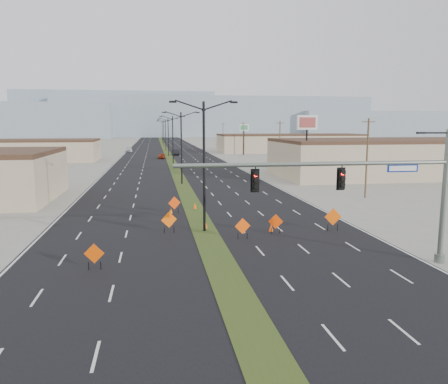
{
  "coord_description": "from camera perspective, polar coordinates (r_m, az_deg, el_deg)",
  "views": [
    {
      "loc": [
        -3.73,
        -21.16,
        8.25
      ],
      "look_at": [
        1.43,
        11.24,
        3.2
      ],
      "focal_mm": 35.0,
      "sensor_mm": 36.0,
      "label": 1
    }
  ],
  "objects": [
    {
      "name": "streetlight_6",
      "position": [
        201.21,
        -8.07,
        7.86
      ],
      "size": [
        5.15,
        0.24,
        10.02
      ],
      "color": "black",
      "rests_on": "ground"
    },
    {
      "name": "utility_pole_2",
      "position": [
        118.61,
        2.51,
        7.01
      ],
      "size": [
        1.6,
        0.2,
        9.0
      ],
      "color": "#4C3823",
      "rests_on": "ground"
    },
    {
      "name": "streetlight_2",
      "position": [
        89.28,
        -6.7,
        6.87
      ],
      "size": [
        5.15,
        0.24,
        10.02
      ],
      "color": "black",
      "rests_on": "ground"
    },
    {
      "name": "ground",
      "position": [
        23.01,
        0.91,
        -12.26
      ],
      "size": [
        600.0,
        600.0,
        0.0
      ],
      "primitive_type": "plane",
      "color": "gray",
      "rests_on": "ground"
    },
    {
      "name": "building_se_far",
      "position": [
        137.76,
        8.64,
        6.26
      ],
      "size": [
        44.0,
        16.0,
        5.0
      ],
      "primitive_type": "cube",
      "color": "tan",
      "rests_on": "ground"
    },
    {
      "name": "building_sw_far",
      "position": [
        110.02,
        -24.02,
        4.87
      ],
      "size": [
        30.0,
        14.0,
        4.5
      ],
      "primitive_type": "cube",
      "color": "tan",
      "rests_on": "ground"
    },
    {
      "name": "road_surface",
      "position": [
        121.49,
        -7.3,
        4.79
      ],
      "size": [
        25.0,
        400.0,
        0.02
      ],
      "primitive_type": "cube",
      "color": "black",
      "rests_on": "ground"
    },
    {
      "name": "streetlight_3",
      "position": [
        117.25,
        -7.29,
        7.3
      ],
      "size": [
        5.15,
        0.24,
        10.02
      ],
      "color": "black",
      "rests_on": "ground"
    },
    {
      "name": "car_mid",
      "position": [
        121.36,
        -6.36,
        5.17
      ],
      "size": [
        2.03,
        4.89,
        1.57
      ],
      "primitive_type": "imported",
      "rotation": [
        0.0,
        0.0,
        0.08
      ],
      "color": "black",
      "rests_on": "ground"
    },
    {
      "name": "streetlight_5",
      "position": [
        173.22,
        -7.89,
        7.73
      ],
      "size": [
        5.15,
        0.24,
        10.02
      ],
      "color": "black",
      "rests_on": "ground"
    },
    {
      "name": "streetlight_0",
      "position": [
        33.49,
        -2.63,
        3.89
      ],
      "size": [
        5.15,
        0.24,
        10.02
      ],
      "color": "black",
      "rests_on": "ground"
    },
    {
      "name": "mesa_backdrop",
      "position": [
        342.25,
        -13.66,
        9.8
      ],
      "size": [
        140.0,
        50.0,
        32.0
      ],
      "primitive_type": "cube",
      "color": "#889BA8",
      "rests_on": "ground"
    },
    {
      "name": "construction_sign_1",
      "position": [
        33.81,
        -7.19,
        -3.72
      ],
      "size": [
        1.21,
        0.43,
        1.68
      ],
      "rotation": [
        0.0,
        0.0,
        0.32
      ],
      "color": "#FF5A05",
      "rests_on": "ground"
    },
    {
      "name": "cone_2",
      "position": [
        43.4,
        -3.82,
        -1.82
      ],
      "size": [
        0.45,
        0.45,
        0.61
      ],
      "primitive_type": "cone",
      "rotation": [
        0.0,
        0.0,
        -0.26
      ],
      "color": "#FF5905",
      "rests_on": "ground"
    },
    {
      "name": "construction_sign_2",
      "position": [
        41.2,
        -6.5,
        -1.51
      ],
      "size": [
        1.15,
        0.47,
        1.62
      ],
      "rotation": [
        0.0,
        0.0,
        0.36
      ],
      "color": "#EE3F05",
      "rests_on": "ground"
    },
    {
      "name": "streetlight_4",
      "position": [
        145.23,
        -7.65,
        7.56
      ],
      "size": [
        5.15,
        0.24,
        10.02
      ],
      "color": "black",
      "rests_on": "ground"
    },
    {
      "name": "car_left",
      "position": [
        109.32,
        -8.15,
        4.68
      ],
      "size": [
        2.02,
        4.05,
        1.33
      ],
      "primitive_type": "imported",
      "rotation": [
        0.0,
        0.0,
        -0.12
      ],
      "color": "maroon",
      "rests_on": "ground"
    },
    {
      "name": "pole_sign_east_far",
      "position": [
        123.4,
        2.62,
        8.09
      ],
      "size": [
        2.78,
        0.86,
        8.46
      ],
      "rotation": [
        0.0,
        0.0,
        0.19
      ],
      "color": "black",
      "rests_on": "ground"
    },
    {
      "name": "construction_sign_4",
      "position": [
        33.64,
        6.77,
        -3.95
      ],
      "size": [
        1.12,
        0.32,
        1.52
      ],
      "rotation": [
        0.0,
        0.0,
        -0.25
      ],
      "color": "#EB3E04",
      "rests_on": "ground"
    },
    {
      "name": "car_far",
      "position": [
        138.76,
        -12.31,
        5.43
      ],
      "size": [
        2.26,
        4.93,
        1.4
      ],
      "primitive_type": "imported",
      "rotation": [
        0.0,
        0.0,
        0.06
      ],
      "color": "silver",
      "rests_on": "ground"
    },
    {
      "name": "signal_mast",
      "position": [
        26.44,
        18.74,
        0.77
      ],
      "size": [
        16.3,
        0.6,
        8.0
      ],
      "color": "slate",
      "rests_on": "ground"
    },
    {
      "name": "cone_3",
      "position": [
        41.37,
        -6.97,
        -2.41
      ],
      "size": [
        0.36,
        0.36,
        0.58
      ],
      "primitive_type": "cone",
      "rotation": [
        0.0,
        0.0,
        -0.03
      ],
      "color": "#FF6605",
      "rests_on": "ground"
    },
    {
      "name": "pole_sign_east_near",
      "position": [
        65.22,
        10.79,
        8.29
      ],
      "size": [
        3.17,
        0.67,
        9.66
      ],
      "rotation": [
        0.0,
        0.0,
        0.1
      ],
      "color": "black",
      "rests_on": "ground"
    },
    {
      "name": "cone_0",
      "position": [
        35.2,
        -2.41,
        -4.35
      ],
      "size": [
        0.43,
        0.43,
        0.55
      ],
      "primitive_type": "cone",
      "rotation": [
        0.0,
        0.0,
        -0.36
      ],
      "color": "#E85804",
      "rests_on": "ground"
    },
    {
      "name": "mesa_east",
      "position": [
        361.35,
        21.74,
        8.26
      ],
      "size": [
        160.0,
        50.0,
        18.0
      ],
      "primitive_type": "cube",
      "color": "#889BA8",
      "rests_on": "ground"
    },
    {
      "name": "utility_pole_1",
      "position": [
        84.63,
        7.28,
        6.26
      ],
      "size": [
        1.6,
        0.2,
        9.0
      ],
      "color": "#4C3823",
      "rests_on": "ground"
    },
    {
      "name": "cone_1",
      "position": [
        34.43,
        6.16,
        -4.65
      ],
      "size": [
        0.4,
        0.4,
        0.6
      ],
      "primitive_type": "cone",
      "rotation": [
        0.0,
        0.0,
        -0.13
      ],
      "color": "#EC4A04",
      "rests_on": "ground"
    },
    {
      "name": "construction_sign_5",
      "position": [
        35.22,
        14.05,
        -3.26
      ],
      "size": [
        1.37,
        0.06,
        1.83
      ],
      "rotation": [
        0.0,
        0.0,
        -0.02
      ],
      "color": "#E65104",
      "rests_on": "ground"
    },
    {
      "name": "building_se_near",
      "position": [
        76.36,
        20.64,
        4.06
      ],
      "size": [
        36.0,
        18.0,
        5.5
      ],
      "primitive_type": "cube",
      "color": "tan",
      "rests_on": "ground"
    },
    {
      "name": "streetlight_1",
      "position": [
        61.34,
        -5.59,
        6.06
      ],
      "size": [
        5.15,
        0.24,
        10.02
      ],
      "color": "black",
      "rests_on": "ground"
    },
    {
      "name": "construction_sign_3",
      "position": [
        31.8,
        2.45,
        -4.57
      ],
      "size": [
        1.17,
        0.23,
        1.58
      ],
      "rotation": [
        0.0,
        0.0,
        0.17
      ],
      "color": "#F64A05",
      "rests_on": "ground"
    },
    {
      "name": "median_strip",
      "position": [
        121.49,
        -7.3,
        4.79
      ],
      "size": [
        2.0,
        400.0,
        0.04
      ],
      "primitive_type": "cube",
      "color": "#304418",
      "rests_on": "ground"
    },
    {
      "name": "mesa_center",
      "position": [
        324.17,
        -1.32,
        9.76
      ],
      "size": [
        220.0,
        50.0,
        28.0
      ],
      "primitive_type": "cube",
      "color": "#889BA8",
      "rests_on": "ground"
    },
    {
      "name": "construction_sign_0",
      "position": [
        26.31,
        -16.6,
        -7.83
      ],
      "size": [
        1.16,
        0.15,
        1.54
      ],
      "rotation": [
        0.0,
        0.0,
        -0.09
      ],
      "color": "#D74504",
      "rests_on": "ground"
    },
    {
      "name": "utility_pole_0",
      "position": [
        52.02,
        18.17,
        4.38
      ],
      "size": [
        1.6,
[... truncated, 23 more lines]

